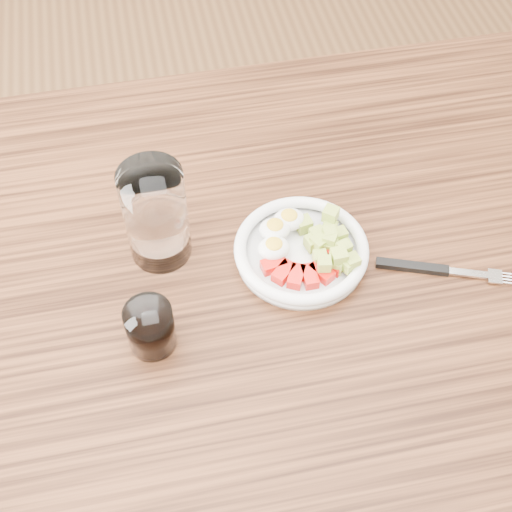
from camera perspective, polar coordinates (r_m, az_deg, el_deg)
The scene contains 6 objects.
ground at distance 1.68m, azimuth 0.42°, elevation -16.92°, with size 4.00×4.00×0.00m, color brown.
dining_table at distance 1.07m, azimuth 0.63°, elevation -4.54°, with size 1.50×0.90×0.77m.
bowl at distance 0.99m, azimuth 3.68°, elevation 0.57°, with size 0.19×0.19×0.05m.
fork at distance 1.02m, azimuth 13.96°, elevation -1.03°, with size 0.20×0.09×0.01m.
water_glass at distance 0.96m, azimuth -8.02°, elevation 3.29°, with size 0.09×0.09×0.15m, color white.
coffee_glass at distance 0.91m, azimuth -8.45°, elevation -5.69°, with size 0.06×0.06×0.07m.
Camera 1 is at (-0.13, -0.56, 1.57)m, focal length 50.00 mm.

